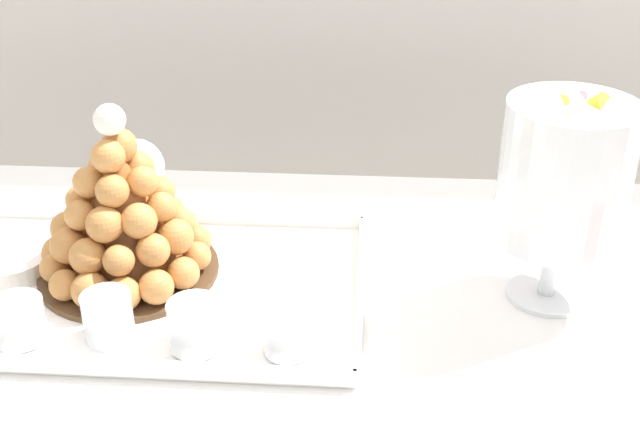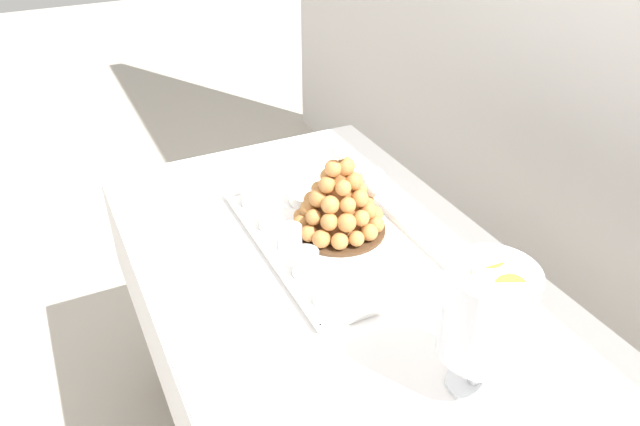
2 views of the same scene
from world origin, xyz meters
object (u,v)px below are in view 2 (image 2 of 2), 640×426
croquembouche (339,200)px  dessert_cup_right (325,290)px  wine_glass (372,183)px  dessert_cup_mid_right (305,263)px  creme_brulee_ramekin (309,196)px  serving_tray (332,236)px  macaron_goblet (487,313)px  dessert_cup_mid_left (271,219)px  dessert_cup_centre (290,238)px  dessert_cup_left (252,195)px

croquembouche → dessert_cup_right: (0.21, -0.14, -0.06)m
wine_glass → dessert_cup_right: bearing=-46.7°
dessert_cup_mid_right → creme_brulee_ramekin: bearing=153.4°
serving_tray → macaron_goblet: (0.50, 0.02, 0.16)m
croquembouche → wine_glass: bearing=93.1°
dessert_cup_mid_left → croquembouche: bearing=58.9°
croquembouche → dessert_cup_mid_right: 0.19m
dessert_cup_centre → dessert_cup_right: bearing=-3.2°
macaron_goblet → serving_tray: bearing=-177.6°
dessert_cup_centre → dessert_cup_right: 0.20m
macaron_goblet → dessert_cup_mid_left: bearing=-167.4°
creme_brulee_ramekin → dessert_cup_centre: bearing=-36.9°
dessert_cup_left → dessert_cup_right: (0.41, -0.00, 0.00)m
dessert_cup_mid_left → wine_glass: wine_glass is taller
wine_glass → dessert_cup_mid_left: bearing=-108.9°
croquembouche → macaron_goblet: macaron_goblet is taller
serving_tray → macaron_goblet: 0.53m
dessert_cup_mid_right → macaron_goblet: size_ratio=0.22×
dessert_cup_right → macaron_goblet: bearing=24.5°
dessert_cup_left → macaron_goblet: 0.74m
macaron_goblet → wine_glass: 0.53m
creme_brulee_ramekin → macaron_goblet: bearing=0.2°
croquembouche → dessert_cup_mid_right: croquembouche is taller
dessert_cup_right → dessert_cup_mid_left: bearing=179.3°
croquembouche → macaron_goblet: 0.52m
dessert_cup_mid_left → dessert_cup_mid_right: size_ratio=1.00×
dessert_cup_centre → dessert_cup_right: (0.20, -0.01, 0.00)m
dessert_cup_mid_right → macaron_goblet: macaron_goblet is taller
dessert_cup_mid_right → dessert_cup_right: 0.10m
serving_tray → dessert_cup_left: size_ratio=9.58×
croquembouche → creme_brulee_ramekin: 0.16m
dessert_cup_right → macaron_goblet: 0.36m
dessert_cup_left → dessert_cup_mid_right: 0.31m
dessert_cup_mid_right → wine_glass: wine_glass is taller
dessert_cup_left → creme_brulee_ramekin: size_ratio=0.57×
dessert_cup_right → creme_brulee_ramekin: bearing=159.6°
dessert_cup_right → creme_brulee_ramekin: size_ratio=0.55×
croquembouche → dessert_cup_centre: 0.14m
dessert_cup_centre → creme_brulee_ramekin: size_ratio=0.54×
dessert_cup_mid_right → macaron_goblet: (0.40, 0.13, 0.13)m
croquembouche → dessert_cup_right: croquembouche is taller
dessert_cup_mid_left → macaron_goblet: bearing=12.6°
dessert_cup_mid_right → creme_brulee_ramekin: dessert_cup_mid_right is taller
serving_tray → dessert_cup_left: dessert_cup_left is taller
croquembouche → creme_brulee_ramekin: bearing=-177.4°
dessert_cup_mid_left → dessert_cup_right: (0.30, -0.00, 0.00)m
creme_brulee_ramekin → wine_glass: wine_glass is taller
serving_tray → dessert_cup_mid_left: size_ratio=9.46×
dessert_cup_centre → macaron_goblet: (0.50, 0.13, 0.13)m
dessert_cup_mid_right → croquembouche: bearing=129.4°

